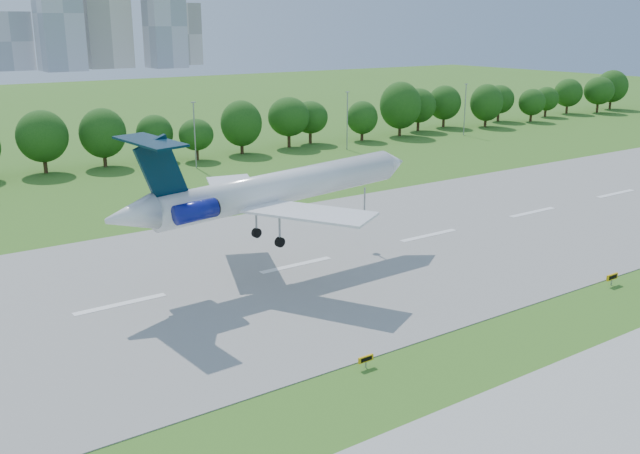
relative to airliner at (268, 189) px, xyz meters
The scene contains 8 objects.
ground 26.76m from the airliner, 81.92° to the right, with size 600.00×600.00×0.00m, color #39691B.
runway 9.83m from the airliner, ahead, with size 400.00×45.00×0.08m, color gray.
tree_line 67.29m from the airliner, 86.99° to the left, with size 288.40×8.40×10.40m.
light_poles 57.21m from the airliner, 88.96° to the left, with size 175.90×0.25×12.19m.
skyline 380.74m from the airliner, 74.17° to the left, with size 127.00×52.00×80.00m.
airliner is the anchor object (origin of this frame).
taxi_sign_left 25.39m from the airliner, 102.74° to the right, with size 1.43×0.20×1.00m.
taxi_sign_centre 36.56m from the airliner, 41.39° to the right, with size 1.74×0.25×1.22m.
Camera 1 is at (-40.60, -37.76, 25.91)m, focal length 40.00 mm.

